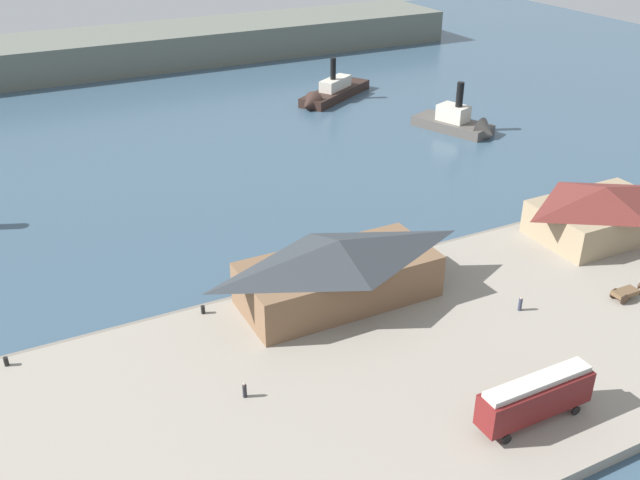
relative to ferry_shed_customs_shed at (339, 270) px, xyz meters
name	(u,v)px	position (x,y,z in m)	size (l,w,h in m)	color
ground_plane	(308,269)	(0.82, 9.29, -4.87)	(320.00, 320.00, 0.00)	#385166
quay_promenade	(408,365)	(0.82, -12.71, -4.27)	(110.00, 36.00, 1.20)	gray
seawall_edge	(321,279)	(0.82, 5.69, -4.37)	(110.00, 0.80, 1.00)	slate
ferry_shed_customs_shed	(339,270)	(0.00, 0.00, 0.00)	(21.66, 9.86, 7.23)	brown
ferry_shed_west_terminal	(601,211)	(37.16, -1.54, -0.33)	(16.98, 10.97, 6.58)	#998466
street_tram	(535,396)	(5.62, -24.49, -1.11)	(10.84, 2.65, 4.39)	maroon
horse_cart	(632,290)	(28.97, -14.34, -2.75)	(5.78, 1.55, 1.87)	brown
pedestrian_walking_east	(520,304)	(16.21, -10.83, -2.93)	(0.40, 0.40, 1.63)	#33384C
pedestrian_by_tram	(245,390)	(-15.16, -10.55, -2.97)	(0.38, 0.38, 1.54)	#232328
mooring_post_west	(203,310)	(-14.15, 3.97, -3.22)	(0.44, 0.44, 0.90)	black
mooring_post_center_east	(6,361)	(-33.68, 3.95, -3.22)	(0.44, 0.44, 0.90)	black
ferry_approaching_east	(461,124)	(48.13, 41.61, -3.38)	(10.89, 16.85, 10.96)	#514C47
ferry_departing_north	(329,94)	(35.80, 70.35, -3.49)	(21.73, 16.04, 10.14)	black
far_headland	(108,51)	(0.82, 119.29, -0.87)	(180.00, 24.00, 8.00)	#60665B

